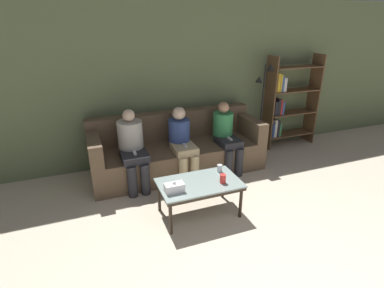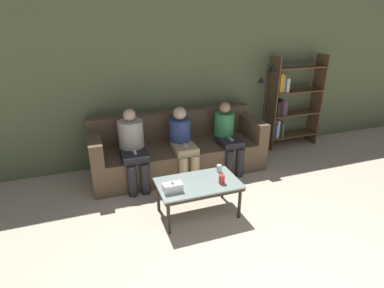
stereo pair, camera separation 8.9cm
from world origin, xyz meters
TOP-DOWN VIEW (x-y plane):
  - wall_back at (0.00, 3.81)m, footprint 12.00×0.06m
  - couch at (0.00, 3.29)m, footprint 2.67×0.89m
  - coffee_table at (-0.13, 2.04)m, footprint 0.99×0.59m
  - cup_near_left at (0.13, 1.93)m, footprint 0.07×0.07m
  - cup_near_right at (0.22, 2.20)m, footprint 0.06×0.06m
  - tissue_box at (-0.48, 1.95)m, footprint 0.22×0.12m
  - bookshelf at (2.22, 3.58)m, footprint 1.02×0.32m
  - standing_lamp at (1.63, 3.44)m, footprint 0.31×0.26m
  - seated_person_left_end at (-0.74, 3.08)m, footprint 0.36×0.68m
  - seated_person_mid_left at (0.00, 3.07)m, footprint 0.32×0.65m
  - seated_person_mid_right at (0.74, 3.07)m, footprint 0.32×0.64m

SIDE VIEW (x-z plane):
  - couch at x=0.00m, z-range -0.12..0.78m
  - coffee_table at x=-0.13m, z-range 0.18..0.63m
  - cup_near_right at x=0.22m, z-range 0.45..0.54m
  - tissue_box at x=-0.48m, z-range 0.43..0.57m
  - cup_near_left at x=0.13m, z-range 0.45..0.56m
  - seated_person_mid_left at x=0.00m, z-range 0.05..1.12m
  - seated_person_mid_right at x=0.74m, z-range 0.04..1.13m
  - seated_person_left_end at x=-0.74m, z-range 0.05..1.17m
  - bookshelf at x=2.22m, z-range -0.02..1.67m
  - standing_lamp at x=1.63m, z-range 0.18..1.77m
  - wall_back at x=0.00m, z-range 0.00..2.60m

